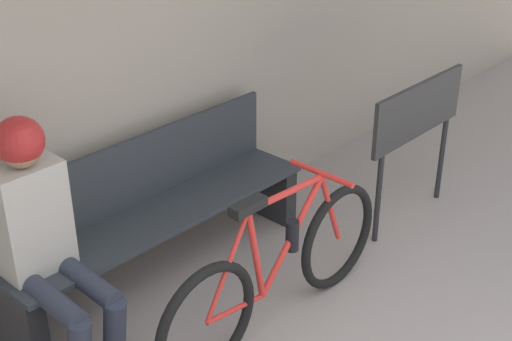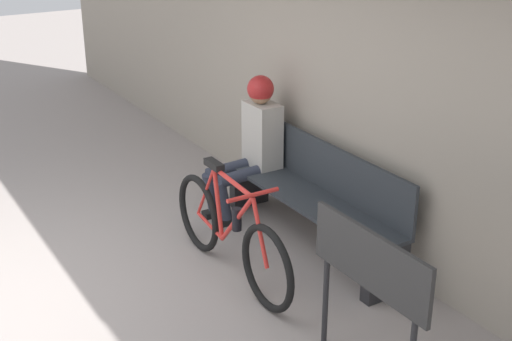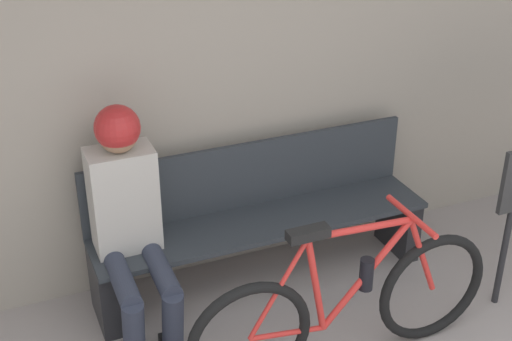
{
  "view_description": "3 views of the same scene",
  "coord_description": "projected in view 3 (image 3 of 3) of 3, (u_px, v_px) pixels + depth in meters",
  "views": [
    {
      "loc": [
        -1.91,
        -0.44,
        2.47
      ],
      "look_at": [
        0.5,
        1.8,
        0.79
      ],
      "focal_mm": 50.0,
      "sensor_mm": 36.0,
      "label": 1
    },
    {
      "loc": [
        4.46,
        -0.75,
        2.75
      ],
      "look_at": [
        0.23,
        1.84,
        0.73
      ],
      "focal_mm": 50.0,
      "sensor_mm": 36.0,
      "label": 2
    },
    {
      "loc": [
        -1.11,
        -0.88,
        2.54
      ],
      "look_at": [
        0.1,
        2.0,
        0.92
      ],
      "focal_mm": 50.0,
      "sensor_mm": 36.0,
      "label": 3
    }
  ],
  "objects": [
    {
      "name": "person_seated",
      "position": [
        128.0,
        210.0,
        3.62
      ],
      "size": [
        0.34,
        0.65,
        1.24
      ],
      "color": "#2D3342",
      "rests_on": "ground_plane"
    },
    {
      "name": "bicycle",
      "position": [
        346.0,
        307.0,
        3.48
      ],
      "size": [
        1.65,
        0.4,
        0.85
      ],
      "color": "black",
      "rests_on": "ground_plane"
    },
    {
      "name": "park_bench_near",
      "position": [
        259.0,
        219.0,
        4.12
      ],
      "size": [
        1.96,
        0.42,
        0.83
      ],
      "color": "#2D3338",
      "rests_on": "ground_plane"
    }
  ]
}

